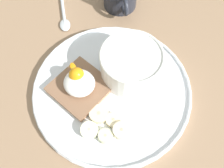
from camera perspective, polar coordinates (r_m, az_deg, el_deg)
The scene contains 11 objects.
ground_plane at distance 50.12cm, azimuth 0.00°, elevation -2.17°, with size 120.00×120.00×2.00cm, color #967558.
plate at distance 48.51cm, azimuth 0.00°, elevation -1.23°, with size 30.79×30.79×1.60cm.
oatmeal_bowl at distance 47.56cm, azimuth 4.36°, elevation 4.61°, with size 11.97×11.97×6.31cm.
toast_slice at distance 48.03cm, azimuth -7.24°, elevation -0.81°, with size 10.47×10.47×1.29cm.
poached_egg at distance 46.44cm, azimuth -7.63°, elevation 0.65°, with size 8.07×6.30×3.61cm.
banana_slice_front at distance 45.29cm, azimuth 0.27°, elevation -8.29°, with size 3.87×3.87×0.94cm.
banana_slice_left at distance 44.54cm, azimuth -5.21°, elevation -10.46°, with size 4.40×4.32×1.82cm.
banana_slice_back at distance 44.41cm, azimuth 2.16°, elevation -10.63°, with size 3.68×3.70×1.48cm.
banana_slice_right at distance 45.62cm, azimuth -3.02°, elevation -6.89°, with size 3.85×3.87×1.22cm.
banana_slice_inner at distance 44.21cm, azimuth -1.53°, elevation -11.83°, with size 2.81×2.91×1.38cm.
spoon at distance 61.35cm, azimuth -10.96°, elevation 15.14°, with size 10.56×9.77×0.80cm.
Camera 1 is at (13.32, -17.60, 45.99)cm, focal length 40.00 mm.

